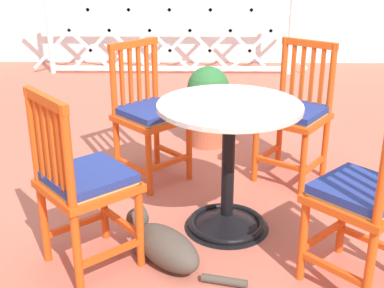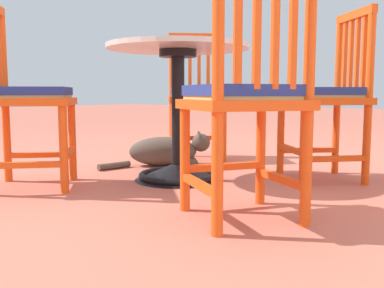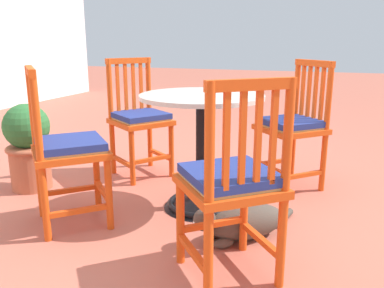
{
  "view_description": "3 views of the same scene",
  "coord_description": "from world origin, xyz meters",
  "px_view_note": "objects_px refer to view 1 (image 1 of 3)",
  "views": [
    {
      "loc": [
        -0.03,
        -2.62,
        1.55
      ],
      "look_at": [
        -0.07,
        0.11,
        0.45
      ],
      "focal_mm": 49.55,
      "sensor_mm": 36.0,
      "label": 1
    },
    {
      "loc": [
        2.02,
        1.44,
        0.47
      ],
      "look_at": [
        0.04,
        0.02,
        0.19
      ],
      "focal_mm": 41.14,
      "sensor_mm": 36.0,
      "label": 2
    },
    {
      "loc": [
        -2.17,
        -0.77,
        1.05
      ],
      "look_at": [
        0.28,
        0.1,
        0.37
      ],
      "focal_mm": 37.66,
      "sensor_mm": 36.0,
      "label": 3
    }
  ],
  "objects_px": {
    "orange_chair_near_fence": "(84,184)",
    "orange_chair_by_planter": "(294,115)",
    "orange_chair_facing_out": "(150,115)",
    "terracotta_planter": "(208,104)",
    "cafe_table": "(228,182)",
    "orange_chair_at_corner": "(365,198)",
    "tabby_cat": "(163,244)"
  },
  "relations": [
    {
      "from": "orange_chair_near_fence",
      "to": "orange_chair_by_planter",
      "type": "relative_size",
      "value": 1.0
    },
    {
      "from": "orange_chair_facing_out",
      "to": "orange_chair_near_fence",
      "type": "height_order",
      "value": "same"
    },
    {
      "from": "orange_chair_facing_out",
      "to": "terracotta_planter",
      "type": "height_order",
      "value": "orange_chair_facing_out"
    },
    {
      "from": "cafe_table",
      "to": "orange_chair_facing_out",
      "type": "relative_size",
      "value": 0.83
    },
    {
      "from": "orange_chair_at_corner",
      "to": "terracotta_planter",
      "type": "relative_size",
      "value": 1.47
    },
    {
      "from": "orange_chair_facing_out",
      "to": "orange_chair_at_corner",
      "type": "relative_size",
      "value": 1.0
    },
    {
      "from": "orange_chair_at_corner",
      "to": "cafe_table",
      "type": "bearing_deg",
      "value": 139.86
    },
    {
      "from": "cafe_table",
      "to": "terracotta_planter",
      "type": "relative_size",
      "value": 1.23
    },
    {
      "from": "orange_chair_by_planter",
      "to": "terracotta_planter",
      "type": "relative_size",
      "value": 1.47
    },
    {
      "from": "cafe_table",
      "to": "tabby_cat",
      "type": "xyz_separation_m",
      "value": [
        -0.34,
        -0.34,
        -0.19
      ]
    },
    {
      "from": "cafe_table",
      "to": "orange_chair_by_planter",
      "type": "xyz_separation_m",
      "value": [
        0.46,
        0.66,
        0.16
      ]
    },
    {
      "from": "orange_chair_at_corner",
      "to": "tabby_cat",
      "type": "distance_m",
      "value": 1.0
    },
    {
      "from": "cafe_table",
      "to": "orange_chair_near_fence",
      "type": "height_order",
      "value": "orange_chair_near_fence"
    },
    {
      "from": "orange_chair_facing_out",
      "to": "tabby_cat",
      "type": "distance_m",
      "value": 1.05
    },
    {
      "from": "tabby_cat",
      "to": "orange_chair_at_corner",
      "type": "bearing_deg",
      "value": -9.7
    },
    {
      "from": "orange_chair_at_corner",
      "to": "orange_chair_by_planter",
      "type": "xyz_separation_m",
      "value": [
        -0.12,
        1.16,
        0.0
      ]
    },
    {
      "from": "orange_chair_at_corner",
      "to": "tabby_cat",
      "type": "relative_size",
      "value": 1.47
    },
    {
      "from": "orange_chair_by_planter",
      "to": "terracotta_planter",
      "type": "height_order",
      "value": "orange_chair_by_planter"
    },
    {
      "from": "orange_chair_at_corner",
      "to": "tabby_cat",
      "type": "xyz_separation_m",
      "value": [
        -0.92,
        0.16,
        -0.35
      ]
    },
    {
      "from": "terracotta_planter",
      "to": "orange_chair_near_fence",
      "type": "bearing_deg",
      "value": -110.43
    },
    {
      "from": "cafe_table",
      "to": "orange_chair_facing_out",
      "type": "xyz_separation_m",
      "value": [
        -0.48,
        0.65,
        0.16
      ]
    },
    {
      "from": "terracotta_planter",
      "to": "cafe_table",
      "type": "bearing_deg",
      "value": -85.91
    },
    {
      "from": "orange_chair_at_corner",
      "to": "terracotta_planter",
      "type": "xyz_separation_m",
      "value": [
        -0.68,
        1.76,
        -0.12
      ]
    },
    {
      "from": "orange_chair_near_fence",
      "to": "orange_chair_at_corner",
      "type": "relative_size",
      "value": 1.0
    },
    {
      "from": "orange_chair_near_fence",
      "to": "orange_chair_by_planter",
      "type": "height_order",
      "value": "same"
    },
    {
      "from": "tabby_cat",
      "to": "cafe_table",
      "type": "bearing_deg",
      "value": 44.86
    },
    {
      "from": "orange_chair_at_corner",
      "to": "orange_chair_by_planter",
      "type": "relative_size",
      "value": 1.0
    },
    {
      "from": "orange_chair_at_corner",
      "to": "orange_chair_near_fence",
      "type": "bearing_deg",
      "value": 174.47
    },
    {
      "from": "orange_chair_near_fence",
      "to": "orange_chair_by_planter",
      "type": "distance_m",
      "value": 1.56
    },
    {
      "from": "tabby_cat",
      "to": "orange_chair_near_fence",
      "type": "bearing_deg",
      "value": -174.72
    },
    {
      "from": "orange_chair_by_planter",
      "to": "tabby_cat",
      "type": "relative_size",
      "value": 1.47
    },
    {
      "from": "orange_chair_near_fence",
      "to": "terracotta_planter",
      "type": "relative_size",
      "value": 1.47
    }
  ]
}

